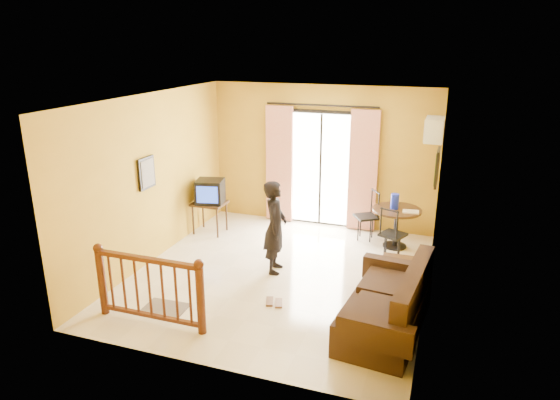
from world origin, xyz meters
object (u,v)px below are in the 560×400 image
(television, at_px, (210,191))
(coffee_table, at_px, (398,277))
(sofa, at_px, (390,308))
(dining_table, at_px, (397,217))
(standing_person, at_px, (275,227))

(television, height_order, coffee_table, television)
(television, distance_m, sofa, 4.45)
(dining_table, bearing_deg, sofa, -84.78)
(sofa, height_order, standing_person, standing_person)
(dining_table, height_order, standing_person, standing_person)
(coffee_table, relative_size, sofa, 0.51)
(coffee_table, bearing_deg, television, 159.81)
(sofa, bearing_deg, coffee_table, 96.80)
(dining_table, xyz_separation_m, coffee_table, (0.25, -1.84, -0.28))
(television, bearing_deg, coffee_table, -32.77)
(television, relative_size, dining_table, 0.68)
(sofa, bearing_deg, television, 153.86)
(dining_table, relative_size, sofa, 0.44)
(dining_table, relative_size, coffee_table, 0.87)
(television, distance_m, coffee_table, 4.00)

